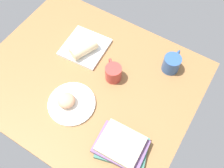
{
  "coord_description": "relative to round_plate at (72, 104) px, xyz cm",
  "views": [
    {
      "loc": [
        45.37,
        -49.48,
        115.27
      ],
      "look_at": [
        13.29,
        2.28,
        7.0
      ],
      "focal_mm": 40.02,
      "sensor_mm": 36.0,
      "label": 1
    }
  ],
  "objects": [
    {
      "name": "scone_pastry",
      "position": [
        -1.31,
        -1.2,
        3.59
      ],
      "size": [
        11.71,
        11.79,
        5.78
      ],
      "primitive_type": "ellipsoid",
      "rotation": [
        0.0,
        0.0,
        4.03
      ],
      "color": "tan",
      "rests_on": "round_plate"
    },
    {
      "name": "book_stack",
      "position": [
        31.6,
        -5.97,
        2.87
      ],
      "size": [
        25.15,
        20.2,
        7.4
      ],
      "color": "#387260",
      "rests_on": "dining_table"
    },
    {
      "name": "second_mug",
      "position": [
        31.79,
        44.48,
        3.99
      ],
      "size": [
        8.87,
        13.75,
        9.18
      ],
      "color": "#2D518C",
      "rests_on": "dining_table"
    },
    {
      "name": "sauce_cup",
      "position": [
        -16.64,
        36.11,
        2.3
      ],
      "size": [
        4.51,
        4.51,
        2.62
      ],
      "color": "silver",
      "rests_on": "square_plate"
    },
    {
      "name": "square_plate",
      "position": [
        -14.13,
        31.68,
        0.1
      ],
      "size": [
        24.31,
        24.31,
        1.6
      ],
      "primitive_type": "cube",
      "rotation": [
        0.0,
        0.0,
        0.08
      ],
      "color": "white",
      "rests_on": "dining_table"
    },
    {
      "name": "dining_table",
      "position": [
        -1.69,
        16.29,
        -2.7
      ],
      "size": [
        110.0,
        90.0,
        4.0
      ],
      "primitive_type": "cube",
      "color": "olive",
      "rests_on": "ground"
    },
    {
      "name": "coffee_mug",
      "position": [
        9.0,
        23.94,
        3.75
      ],
      "size": [
        10.86,
        10.87,
        8.69
      ],
      "color": "#B23833",
      "rests_on": "dining_table"
    },
    {
      "name": "round_plate",
      "position": [
        0.0,
        0.0,
        0.0
      ],
      "size": [
        23.21,
        23.21,
        1.4
      ],
      "primitive_type": "cylinder",
      "color": "white",
      "rests_on": "dining_table"
    },
    {
      "name": "breakfast_wrap",
      "position": [
        -12.12,
        28.14,
        4.42
      ],
      "size": [
        11.88,
        15.97,
        7.03
      ],
      "primitive_type": "cylinder",
      "rotation": [
        1.57,
        0.0,
        2.76
      ],
      "color": "beige",
      "rests_on": "square_plate"
    }
  ]
}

